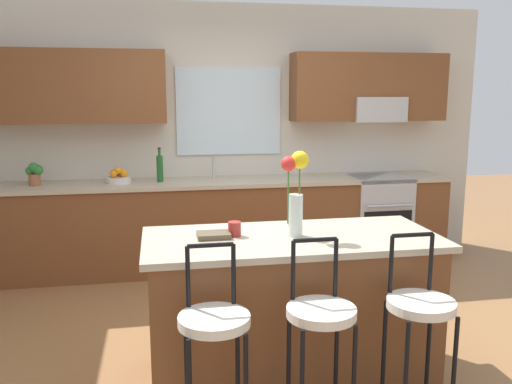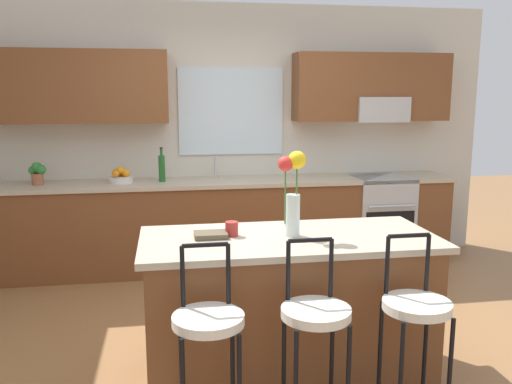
% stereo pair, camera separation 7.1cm
% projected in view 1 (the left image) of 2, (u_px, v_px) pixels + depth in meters
% --- Properties ---
extents(ground_plane, '(14.00, 14.00, 0.00)m').
position_uv_depth(ground_plane, '(266.00, 337.00, 3.97)').
color(ground_plane, olive).
extents(back_wall_assembly, '(5.60, 0.50, 2.70)m').
position_uv_depth(back_wall_assembly, '(232.00, 121.00, 5.62)').
color(back_wall_assembly, beige).
rests_on(back_wall_assembly, ground).
extents(counter_run, '(4.56, 0.64, 0.92)m').
position_uv_depth(counter_run, '(233.00, 223.00, 5.53)').
color(counter_run, brown).
rests_on(counter_run, ground).
extents(sink_faucet, '(0.02, 0.13, 0.23)m').
position_uv_depth(sink_faucet, '(213.00, 165.00, 5.53)').
color(sink_faucet, '#B7BABC').
rests_on(sink_faucet, counter_run).
extents(oven_range, '(0.60, 0.64, 0.92)m').
position_uv_depth(oven_range, '(376.00, 218.00, 5.78)').
color(oven_range, '#B7BABC').
rests_on(oven_range, ground).
extents(kitchen_island, '(1.82, 0.81, 0.92)m').
position_uv_depth(kitchen_island, '(291.00, 306.00, 3.37)').
color(kitchen_island, brown).
rests_on(kitchen_island, ground).
extents(bar_stool_near, '(0.36, 0.36, 1.04)m').
position_uv_depth(bar_stool_near, '(214.00, 329.00, 2.65)').
color(bar_stool_near, black).
rests_on(bar_stool_near, ground).
extents(bar_stool_middle, '(0.36, 0.36, 1.04)m').
position_uv_depth(bar_stool_middle, '(321.00, 321.00, 2.75)').
color(bar_stool_middle, black).
rests_on(bar_stool_middle, ground).
extents(bar_stool_far, '(0.36, 0.36, 1.04)m').
position_uv_depth(bar_stool_far, '(420.00, 313.00, 2.84)').
color(bar_stool_far, black).
rests_on(bar_stool_far, ground).
extents(flower_vase, '(0.17, 0.11, 0.53)m').
position_uv_depth(flower_vase, '(296.00, 189.00, 3.25)').
color(flower_vase, silver).
rests_on(flower_vase, kitchen_island).
extents(mug_ceramic, '(0.08, 0.08, 0.09)m').
position_uv_depth(mug_ceramic, '(235.00, 229.00, 3.28)').
color(mug_ceramic, '#A52D28').
rests_on(mug_ceramic, kitchen_island).
extents(cookbook, '(0.20, 0.15, 0.03)m').
position_uv_depth(cookbook, '(214.00, 235.00, 3.25)').
color(cookbook, brown).
rests_on(cookbook, kitchen_island).
extents(fruit_bowl_oranges, '(0.24, 0.24, 0.16)m').
position_uv_depth(fruit_bowl_oranges, '(118.00, 177.00, 5.24)').
color(fruit_bowl_oranges, silver).
rests_on(fruit_bowl_oranges, counter_run).
extents(bottle_olive_oil, '(0.06, 0.06, 0.34)m').
position_uv_depth(bottle_olive_oil, '(160.00, 168.00, 5.29)').
color(bottle_olive_oil, '#1E5923').
rests_on(bottle_olive_oil, counter_run).
extents(potted_plant_small, '(0.17, 0.11, 0.22)m').
position_uv_depth(potted_plant_small, '(35.00, 173.00, 5.08)').
color(potted_plant_small, '#9E5B3D').
rests_on(potted_plant_small, counter_run).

